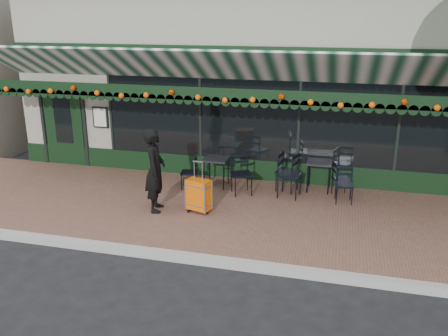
% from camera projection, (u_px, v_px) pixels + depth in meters
% --- Properties ---
extents(ground, '(80.00, 80.00, 0.00)m').
position_uv_depth(ground, '(190.00, 260.00, 8.20)').
color(ground, black).
rests_on(ground, ground).
extents(sidewalk, '(18.00, 4.00, 0.15)m').
position_uv_depth(sidewalk, '(220.00, 211.00, 10.02)').
color(sidewalk, brown).
rests_on(sidewalk, ground).
extents(curb, '(18.00, 0.16, 0.15)m').
position_uv_depth(curb, '(189.00, 258.00, 8.11)').
color(curb, '#9E9E99').
rests_on(curb, ground).
extents(restaurant_building, '(12.00, 9.60, 4.50)m').
position_uv_depth(restaurant_building, '(267.00, 74.00, 14.71)').
color(restaurant_building, gray).
rests_on(restaurant_building, ground).
extents(woman, '(0.55, 0.71, 1.74)m').
position_uv_depth(woman, '(155.00, 170.00, 9.64)').
color(woman, black).
rests_on(woman, sidewalk).
extents(suitcase, '(0.53, 0.39, 1.09)m').
position_uv_depth(suitcase, '(199.00, 195.00, 9.70)').
color(suitcase, '#E45B07').
rests_on(suitcase, sidewalk).
extents(cafe_table_a, '(0.57, 0.57, 0.70)m').
position_uv_depth(cafe_table_a, '(319.00, 164.00, 10.82)').
color(cafe_table_a, black).
rests_on(cafe_table_a, sidewalk).
extents(cafe_table_b, '(0.55, 0.55, 0.68)m').
position_uv_depth(cafe_table_b, '(216.00, 161.00, 11.10)').
color(cafe_table_b, black).
rests_on(cafe_table_b, sidewalk).
extents(chair_a_left, '(0.56, 0.56, 0.91)m').
position_uv_depth(chair_a_left, '(287.00, 172.00, 10.84)').
color(chair_a_left, black).
rests_on(chair_a_left, sidewalk).
extents(chair_a_right, '(0.50, 0.50, 0.77)m').
position_uv_depth(chair_a_right, '(342.00, 180.00, 10.55)').
color(chair_a_right, black).
rests_on(chair_a_right, sidewalk).
extents(chair_a_front, '(0.43, 0.43, 0.79)m').
position_uv_depth(chair_a_front, '(344.00, 185.00, 10.19)').
color(chair_a_front, black).
rests_on(chair_a_front, sidewalk).
extents(chair_b_left, '(0.43, 0.43, 0.75)m').
position_uv_depth(chair_b_left, '(189.00, 173.00, 11.03)').
color(chair_b_left, black).
rests_on(chair_b_left, sidewalk).
extents(chair_b_right, '(0.57, 0.57, 1.00)m').
position_uv_depth(chair_b_right, '(290.00, 175.00, 10.48)').
color(chair_b_right, black).
rests_on(chair_b_right, sidewalk).
extents(chair_b_front, '(0.61, 0.61, 0.92)m').
position_uv_depth(chair_b_front, '(242.00, 175.00, 10.65)').
color(chair_b_front, black).
rests_on(chair_b_front, sidewalk).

